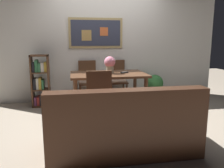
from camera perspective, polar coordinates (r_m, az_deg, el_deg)
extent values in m
plane|color=tan|center=(4.18, 0.89, -8.17)|extent=(12.00, 12.00, 0.00)
cube|color=silver|center=(5.28, -1.86, 10.22)|extent=(5.20, 0.10, 2.60)
cube|color=tan|center=(5.19, -3.99, 12.38)|extent=(1.18, 0.02, 0.65)
cube|color=#33384C|center=(5.17, -3.97, 12.38)|extent=(1.08, 0.01, 0.55)
cube|color=tan|center=(5.15, -6.28, 11.81)|extent=(0.21, 0.00, 0.23)
cube|color=#D86633|center=(5.19, -1.98, 12.76)|extent=(0.18, 0.00, 0.18)
cube|color=brown|center=(4.35, -0.91, 2.38)|extent=(1.40, 0.89, 0.04)
cylinder|color=brown|center=(4.02, -8.87, -3.89)|extent=(0.07, 0.07, 0.70)
cylinder|color=brown|center=(4.22, 8.27, -3.14)|extent=(0.07, 0.07, 0.70)
cylinder|color=brown|center=(4.72, -9.06, -1.63)|extent=(0.07, 0.07, 0.70)
cylinder|color=brown|center=(4.90, 5.63, -1.09)|extent=(0.07, 0.07, 0.70)
cube|color=brown|center=(5.11, 1.40, 0.46)|extent=(0.40, 0.40, 0.03)
cube|color=#997A66|center=(5.10, 1.40, 0.76)|extent=(0.36, 0.36, 0.03)
cylinder|color=brown|center=(5.35, 2.82, -1.52)|extent=(0.04, 0.04, 0.42)
cylinder|color=brown|center=(5.29, -0.78, -1.66)|extent=(0.04, 0.04, 0.42)
cylinder|color=brown|center=(5.03, 3.67, -2.35)|extent=(0.04, 0.04, 0.42)
cylinder|color=brown|center=(4.96, -0.15, -2.52)|extent=(0.04, 0.04, 0.42)
cube|color=brown|center=(5.24, 1.03, 3.42)|extent=(0.38, 0.04, 0.46)
cube|color=brown|center=(5.22, 1.04, 5.60)|extent=(0.38, 0.05, 0.06)
cube|color=brown|center=(5.01, -5.94, 0.20)|extent=(0.40, 0.40, 0.03)
cube|color=#997A66|center=(5.01, -5.94, 0.50)|extent=(0.36, 0.36, 0.03)
cylinder|color=brown|center=(5.24, -4.17, -1.81)|extent=(0.04, 0.04, 0.42)
cylinder|color=brown|center=(5.22, -7.88, -1.95)|extent=(0.04, 0.04, 0.42)
cylinder|color=brown|center=(4.91, -3.76, -2.69)|extent=(0.04, 0.04, 0.42)
cylinder|color=brown|center=(4.89, -7.73, -2.83)|extent=(0.04, 0.04, 0.42)
cube|color=brown|center=(5.15, -6.13, 3.22)|extent=(0.38, 0.04, 0.46)
cube|color=brown|center=(5.13, -6.18, 5.43)|extent=(0.38, 0.05, 0.06)
cube|color=brown|center=(3.72, -3.49, -3.61)|extent=(0.40, 0.40, 0.03)
cube|color=#997A66|center=(3.71, -3.50, -3.20)|extent=(0.36, 0.36, 0.03)
cylinder|color=brown|center=(3.60, -5.85, -7.86)|extent=(0.04, 0.04, 0.42)
cylinder|color=brown|center=(3.64, -0.46, -7.60)|extent=(0.04, 0.04, 0.42)
cylinder|color=brown|center=(3.93, -6.22, -6.26)|extent=(0.04, 0.04, 0.42)
cylinder|color=brown|center=(3.96, -1.28, -6.04)|extent=(0.04, 0.04, 0.42)
cube|color=brown|center=(3.49, -3.20, -0.50)|extent=(0.38, 0.04, 0.46)
cube|color=brown|center=(3.45, -3.24, 2.76)|extent=(0.38, 0.05, 0.06)
cube|color=#472819|center=(2.99, 2.39, -12.14)|extent=(1.80, 0.84, 0.40)
cube|color=#472819|center=(2.55, 4.01, -6.24)|extent=(1.80, 0.20, 0.44)
cube|color=#472819|center=(2.83, -13.93, -7.14)|extent=(0.18, 0.80, 0.22)
cube|color=#472819|center=(3.15, 17.05, -5.42)|extent=(0.18, 0.80, 0.22)
cube|color=#8C6B4C|center=(2.64, -6.36, -7.07)|extent=(0.32, 0.16, 0.33)
cube|color=#334C72|center=(2.70, 3.27, -6.59)|extent=(0.32, 0.16, 0.33)
cube|color=brown|center=(4.99, -19.03, 0.70)|extent=(0.03, 0.28, 1.06)
cube|color=brown|center=(4.95, -15.25, 0.83)|extent=(0.03, 0.28, 1.06)
cube|color=brown|center=(5.08, -16.82, -4.97)|extent=(0.36, 0.28, 0.03)
cube|color=brown|center=(4.91, -17.49, 6.71)|extent=(0.36, 0.28, 0.03)
cube|color=brown|center=(5.00, -17.03, -1.23)|extent=(0.30, 0.28, 0.02)
cube|color=brown|center=(4.94, -17.27, 2.79)|extent=(0.30, 0.28, 0.02)
cube|color=#7F3F72|center=(5.07, -18.19, -3.92)|extent=(0.04, 0.22, 0.17)
cube|color=#B2332D|center=(5.06, -17.57, -3.86)|extent=(0.05, 0.22, 0.18)
cube|color=black|center=(5.05, -16.89, -3.77)|extent=(0.06, 0.22, 0.19)
cube|color=#337247|center=(5.05, -16.16, -3.86)|extent=(0.05, 0.22, 0.17)
cube|color=black|center=(4.99, -18.37, 0.09)|extent=(0.05, 0.22, 0.22)
cube|color=beige|center=(4.99, -17.76, 0.15)|extent=(0.04, 0.22, 0.23)
cube|color=gold|center=(4.98, -17.17, 0.19)|extent=(0.05, 0.22, 0.23)
cube|color=#337247|center=(4.98, -16.58, -0.02)|extent=(0.04, 0.22, 0.19)
cube|color=black|center=(4.94, -18.69, 3.96)|extent=(0.04, 0.22, 0.19)
cube|color=#337247|center=(4.93, -18.04, 4.25)|extent=(0.05, 0.22, 0.24)
cube|color=#337247|center=(4.93, -17.36, 3.93)|extent=(0.05, 0.22, 0.18)
cube|color=beige|center=(4.92, -16.66, 4.03)|extent=(0.06, 0.22, 0.19)
cube|color=gold|center=(4.91, -15.96, 4.09)|extent=(0.05, 0.22, 0.20)
cylinder|color=#4C4742|center=(5.35, 10.39, -2.64)|extent=(0.21, 0.21, 0.25)
cylinder|color=#332319|center=(5.32, 10.44, -1.42)|extent=(0.19, 0.19, 0.02)
sphere|color=#387F3D|center=(5.29, 10.50, 0.25)|extent=(0.37, 0.37, 0.37)
cylinder|color=#387F3D|center=(5.25, 11.29, -2.61)|extent=(0.03, 0.03, 0.28)
cylinder|color=#387F3D|center=(5.44, 11.15, -2.18)|extent=(0.03, 0.03, 0.29)
cylinder|color=tan|center=(4.34, -0.56, 3.56)|extent=(0.14, 0.14, 0.14)
sphere|color=pink|center=(4.32, -0.57, 5.43)|extent=(0.21, 0.21, 0.21)
sphere|color=silver|center=(4.38, -1.26, 5.85)|extent=(0.05, 0.05, 0.05)
sphere|color=pink|center=(4.26, 0.18, 5.74)|extent=(0.06, 0.06, 0.06)
sphere|color=silver|center=(4.36, 0.41, 5.85)|extent=(0.07, 0.07, 0.07)
cube|color=black|center=(4.39, 3.07, 2.83)|extent=(0.16, 0.10, 0.02)
cube|color=gray|center=(4.39, 3.08, 2.99)|extent=(0.10, 0.07, 0.00)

